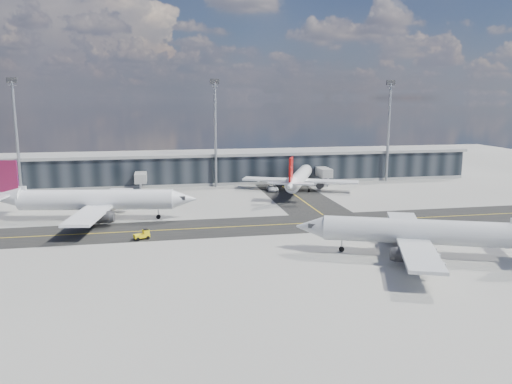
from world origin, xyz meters
The scene contains 9 objects.
ground centered at (0.00, 0.00, 0.00)m, with size 300.00×300.00×0.00m, color gray.
taxiway_lanes centered at (3.91, 10.74, 0.01)m, with size 180.00×63.00×0.03m.
terminal_concourse centered at (0.04, 54.93, 4.09)m, with size 152.00×19.80×8.80m.
floodlight_masts centered at (0.00, 48.00, 15.61)m, with size 102.50×0.70×28.90m.
airliner_af centered at (-28.13, 14.98, 3.96)m, with size 40.47×34.65×12.00m.
airliner_redtail centered at (20.38, 36.76, 3.48)m, with size 29.40×34.04×10.55m.
airliner_near centered at (24.09, -18.93, 3.76)m, with size 37.12×32.10×11.39m.
baggage_tug centered at (-18.17, -1.40, 0.82)m, with size 2.88×2.08×1.64m.
service_van centered at (13.77, 38.70, 0.78)m, with size 2.58×5.59×1.55m, color white.
Camera 1 is at (-14.77, -86.32, 23.87)m, focal length 35.00 mm.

